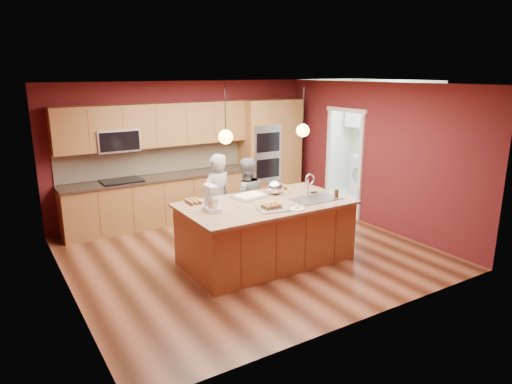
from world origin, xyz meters
TOP-DOWN VIEW (x-y plane):
  - floor at (0.00, 0.00)m, footprint 5.50×5.50m
  - ceiling at (0.00, 0.00)m, footprint 5.50×5.50m
  - wall_back at (0.00, 2.50)m, footprint 5.50×0.00m
  - wall_front at (0.00, -2.50)m, footprint 5.50×0.00m
  - wall_left at (-2.75, 0.00)m, footprint 0.00×5.00m
  - wall_right at (2.75, 0.00)m, footprint 0.00×5.00m
  - cabinet_run at (-0.68, 2.25)m, footprint 3.74×0.64m
  - oven_column at (1.85, 2.19)m, footprint 1.30×0.62m
  - doorway_trim at (2.73, 0.80)m, footprint 0.08×1.11m
  - laundry_room at (4.35, 1.20)m, footprint 2.60×2.70m
  - pendant_left at (-0.61, -0.40)m, footprint 0.20×0.20m
  - pendant_right at (0.73, -0.40)m, footprint 0.20×0.20m
  - island at (0.08, -0.40)m, footprint 2.58×1.44m
  - person_left at (-0.28, 0.58)m, footprint 0.65×0.50m
  - person_right at (0.28, 0.58)m, footprint 0.82×0.71m
  - stand_mixer at (-0.84, -0.36)m, footprint 0.21×0.29m
  - sheet_cake at (-0.01, -0.04)m, footprint 0.57×0.47m
  - cooling_rack at (-0.06, -0.79)m, footprint 0.49×0.39m
  - mixing_bowl at (0.45, -0.07)m, footprint 0.28×0.28m
  - plate at (0.24, -0.95)m, footprint 0.20×0.20m
  - tumbler at (1.15, -0.76)m, footprint 0.07×0.07m
  - phone at (1.04, -0.34)m, footprint 0.13×0.08m
  - cupcakes_left at (-0.89, 0.14)m, footprint 0.21×0.28m
  - cupcakes_rack at (-0.06, -0.73)m, footprint 0.29×0.21m
  - cupcakes_right at (0.69, 0.17)m, footprint 0.24×0.24m
  - washer at (4.21, 0.86)m, footprint 0.75×0.76m
  - dryer at (4.21, 1.58)m, footprint 0.76×0.78m

SIDE VIEW (x-z plane):
  - floor at x=0.00m, z-range 0.00..0.00m
  - dryer at x=4.21m, z-range 0.00..0.96m
  - island at x=0.08m, z-range -0.18..1.15m
  - washer at x=4.21m, z-range 0.00..0.98m
  - person_right at x=0.28m, z-range 0.00..1.46m
  - person_left at x=-0.28m, z-range 0.00..1.58m
  - phone at x=1.04m, z-range 0.95..0.96m
  - plate at x=0.24m, z-range 0.95..0.97m
  - cooling_rack at x=-0.06m, z-range 0.95..0.97m
  - sheet_cake at x=-0.01m, z-range 0.95..1.00m
  - cupcakes_left at x=-0.89m, z-range 0.95..1.01m
  - cabinet_run at x=-0.68m, z-range -0.17..2.13m
  - cupcakes_right at x=0.69m, z-range 0.95..1.02m
  - cupcakes_rack at x=-0.06m, z-range 0.97..1.03m
  - tumbler at x=1.15m, z-range 0.95..1.09m
  - doorway_trim at x=2.73m, z-range -0.05..2.15m
  - mixing_bowl at x=0.45m, z-range 0.94..1.18m
  - stand_mixer at x=-0.84m, z-range 0.92..1.30m
  - oven_column at x=1.85m, z-range 0.00..2.30m
  - wall_back at x=0.00m, z-range -1.40..4.10m
  - wall_front at x=0.00m, z-range -1.40..4.10m
  - wall_left at x=-2.75m, z-range -1.15..3.85m
  - wall_right at x=2.75m, z-range -1.15..3.85m
  - laundry_room at x=4.35m, z-range 0.60..3.30m
  - pendant_left at x=-0.61m, z-range 1.60..2.40m
  - pendant_right at x=0.73m, z-range 1.60..2.40m
  - ceiling at x=0.00m, z-range 2.70..2.70m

